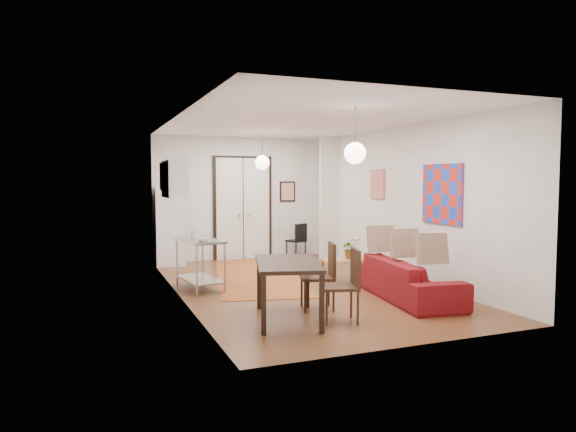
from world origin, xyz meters
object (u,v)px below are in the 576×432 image
object	(u,v)px
sofa	(409,279)
dining_chair_far	(336,278)
coffee_table	(346,262)
dining_chair_near	(314,270)
black_side_chair	(295,237)
dining_table	(288,268)
kitchen_counter	(200,257)
fridge	(171,226)

from	to	relation	value
sofa	dining_chair_far	size ratio (longest dim) A/B	2.26
coffee_table	dining_chair_near	distance (m)	2.24
black_side_chair	sofa	bearing A→B (deg)	67.78
dining_table	dining_chair_far	size ratio (longest dim) A/B	1.63
dining_chair_near	kitchen_counter	bearing A→B (deg)	-130.44
sofa	black_side_chair	size ratio (longest dim) A/B	2.64
kitchen_counter	dining_table	bearing A→B (deg)	-81.87
sofa	coffee_table	bearing A→B (deg)	13.97
dining_table	dining_chair_near	bearing A→B (deg)	36.75
coffee_table	fridge	world-z (taller)	fridge
sofa	dining_table	world-z (taller)	dining_table
dining_chair_far	kitchen_counter	bearing A→B (deg)	-138.04
dining_table	dining_chair_far	distance (m)	0.66
sofa	kitchen_counter	world-z (taller)	kitchen_counter
kitchen_counter	dining_table	size ratio (longest dim) A/B	0.75
sofa	fridge	xyz separation A→B (m)	(-2.98, 4.71, 0.55)
coffee_table	dining_table	distance (m)	2.99
kitchen_counter	dining_table	world-z (taller)	kitchen_counter
sofa	dining_table	bearing A→B (deg)	108.23
fridge	black_side_chair	distance (m)	3.02
kitchen_counter	dining_chair_far	world-z (taller)	dining_chair_far
fridge	dining_table	xyz separation A→B (m)	(0.77, -5.11, -0.17)
sofa	kitchen_counter	bearing A→B (deg)	63.66
coffee_table	fridge	distance (m)	4.10
fridge	dining_chair_near	xyz separation A→B (m)	(1.37, -4.66, -0.30)
coffee_table	black_side_chair	size ratio (longest dim) A/B	1.14
dining_chair_near	dining_table	bearing A→B (deg)	-37.35
fridge	dining_chair_near	world-z (taller)	fridge
sofa	dining_table	distance (m)	2.28
coffee_table	black_side_chair	xyz separation A→B (m)	(0.20, 3.02, 0.14)
dining_chair_near	black_side_chair	bearing A→B (deg)	176.93
coffee_table	sofa	bearing A→B (deg)	-84.03
dining_table	dining_chair_near	world-z (taller)	dining_chair_near
dining_table	black_side_chair	bearing A→B (deg)	66.75
fridge	black_side_chair	world-z (taller)	fridge
sofa	kitchen_counter	size ratio (longest dim) A/B	1.84
kitchen_counter	dining_chair_near	size ratio (longest dim) A/B	1.23
coffee_table	dining_chair_far	distance (m)	2.81
dining_table	dining_chair_far	xyz separation A→B (m)	(0.60, -0.25, -0.14)
coffee_table	dining_chair_near	world-z (taller)	dining_chair_near
coffee_table	kitchen_counter	world-z (taller)	kitchen_counter
kitchen_counter	dining_chair_far	bearing A→B (deg)	-71.94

